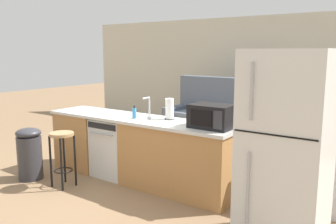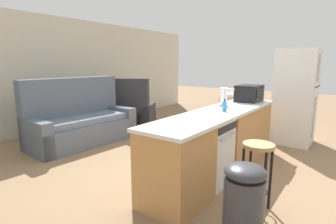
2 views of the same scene
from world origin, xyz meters
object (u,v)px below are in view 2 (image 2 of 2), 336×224
(soap_bottle, at_px, (225,106))
(couch, at_px, (80,123))
(refrigerator, at_px, (295,97))
(microwave, at_px, (249,93))
(kettle, at_px, (243,91))
(dishwasher, at_px, (205,152))
(stove_range, at_px, (239,114))
(armchair, at_px, (134,112))
(paper_towel_roll, at_px, (223,97))
(bar_stool, at_px, (258,163))
(trash_bin, at_px, (243,205))

(soap_bottle, distance_m, couch, 2.99)
(refrigerator, relative_size, microwave, 3.63)
(microwave, relative_size, kettle, 2.44)
(dishwasher, relative_size, stove_range, 0.93)
(dishwasher, xyz_separation_m, armchair, (1.74, 2.91, -0.07))
(microwave, bearing_deg, kettle, 25.82)
(couch, bearing_deg, armchair, 1.85)
(stove_range, xyz_separation_m, kettle, (-0.17, -0.13, 0.53))
(couch, bearing_deg, kettle, -46.52)
(dishwasher, relative_size, refrigerator, 0.46)
(paper_towel_roll, bearing_deg, dishwasher, -169.79)
(microwave, xyz_separation_m, soap_bottle, (-1.16, -0.06, -0.07))
(paper_towel_roll, height_order, couch, couch)
(dishwasher, distance_m, armchair, 3.39)
(dishwasher, height_order, microwave, microwave)
(couch, bearing_deg, soap_bottle, -84.64)
(bar_stool, bearing_deg, dishwasher, 70.10)
(refrigerator, height_order, trash_bin, refrigerator)
(soap_bottle, bearing_deg, kettle, 13.48)
(microwave, xyz_separation_m, couch, (-1.43, 2.86, -0.65))
(soap_bottle, bearing_deg, armchair, 65.81)
(kettle, bearing_deg, microwave, -154.18)
(paper_towel_roll, relative_size, kettle, 1.38)
(dishwasher, height_order, trash_bin, dishwasher)
(dishwasher, relative_size, microwave, 1.68)
(stove_range, height_order, refrigerator, refrigerator)
(kettle, bearing_deg, soap_bottle, -166.52)
(refrigerator, bearing_deg, bar_stool, -175.92)
(stove_range, xyz_separation_m, trash_bin, (-3.49, -1.39, -0.07))
(refrigerator, height_order, couch, refrigerator)
(trash_bin, bearing_deg, armchair, 54.95)
(microwave, bearing_deg, bar_stool, -157.63)
(paper_towel_roll, distance_m, bar_stool, 1.52)
(dishwasher, bearing_deg, kettle, 9.85)
(microwave, distance_m, soap_bottle, 1.16)
(dishwasher, height_order, stove_range, stove_range)
(trash_bin, bearing_deg, kettle, 20.80)
(microwave, bearing_deg, couch, 116.59)
(dishwasher, relative_size, couch, 0.41)
(stove_range, relative_size, microwave, 1.80)
(dishwasher, distance_m, trash_bin, 1.23)
(bar_stool, height_order, couch, couch)
(dishwasher, bearing_deg, bar_stool, -109.90)
(paper_towel_roll, distance_m, couch, 2.87)
(paper_towel_roll, bearing_deg, armchair, 71.89)
(microwave, distance_m, kettle, 0.98)
(dishwasher, bearing_deg, refrigerator, -11.93)
(stove_range, xyz_separation_m, refrigerator, (-0.00, -1.10, 0.46))
(refrigerator, height_order, kettle, refrigerator)
(armchair, bearing_deg, microwave, -93.53)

